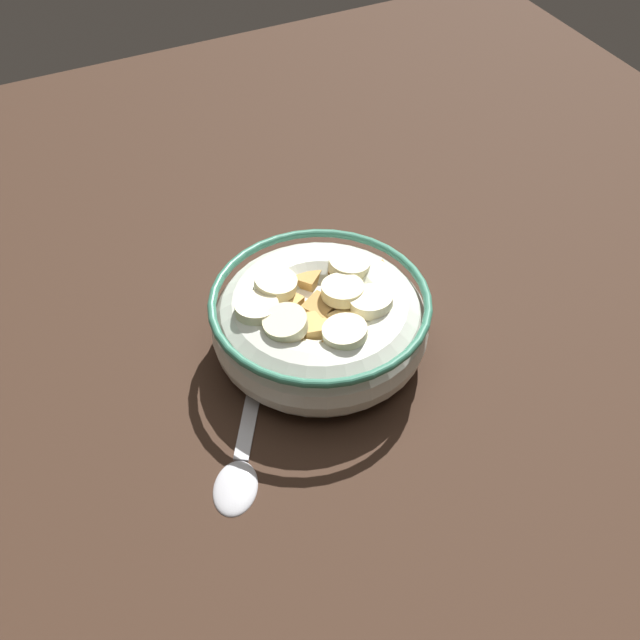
# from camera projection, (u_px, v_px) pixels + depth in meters

# --- Properties ---
(ground_plane) EXTENTS (0.98, 0.98, 0.02)m
(ground_plane) POSITION_uv_depth(u_px,v_px,m) (320.00, 358.00, 0.59)
(ground_plane) COLOR #332116
(cereal_bowl) EXTENTS (0.15, 0.15, 0.06)m
(cereal_bowl) POSITION_uv_depth(u_px,v_px,m) (320.00, 321.00, 0.57)
(cereal_bowl) COLOR beige
(cereal_bowl) RESTS_ON ground_plane
(spoon) EXTENTS (0.10, 0.15, 0.01)m
(spoon) POSITION_uv_depth(u_px,v_px,m) (242.00, 449.00, 0.52)
(spoon) COLOR #B7B7BC
(spoon) RESTS_ON ground_plane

